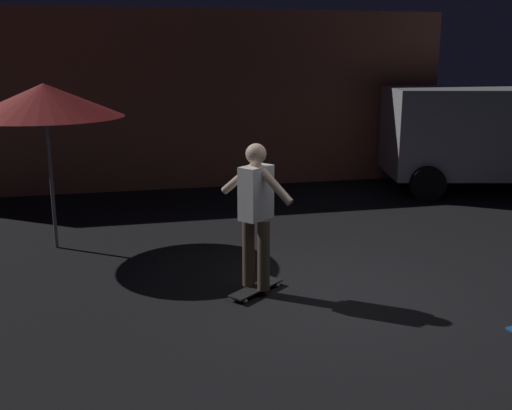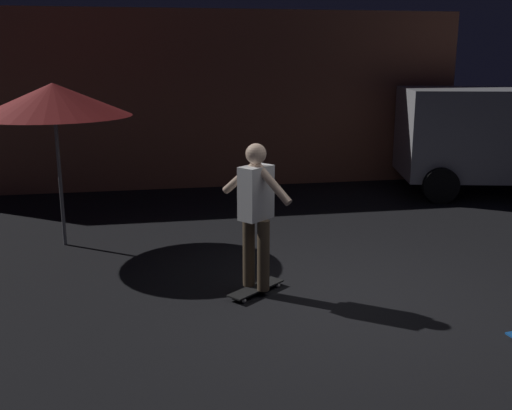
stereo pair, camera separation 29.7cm
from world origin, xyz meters
name	(u,v)px [view 1 (the left image)]	position (x,y,z in m)	size (l,w,h in m)	color
ground_plane	(346,296)	(0.00, 0.00, 0.00)	(28.00, 28.00, 0.00)	black
low_building	(175,96)	(-1.13, 7.57, 1.76)	(11.06, 3.04, 3.53)	#B76B4C
parked_van	(505,132)	(5.09, 4.50, 1.16)	(4.91, 3.10, 2.03)	#B2B2B7
patio_umbrella	(44,101)	(-3.37, 2.60, 2.07)	(2.10, 2.10, 2.30)	slate
skateboard_ridden	(256,289)	(-0.98, 0.33, 0.06)	(0.73, 0.64, 0.07)	black
skater	(256,206)	(-0.98, 0.33, 1.04)	(0.68, 0.82, 1.67)	brown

